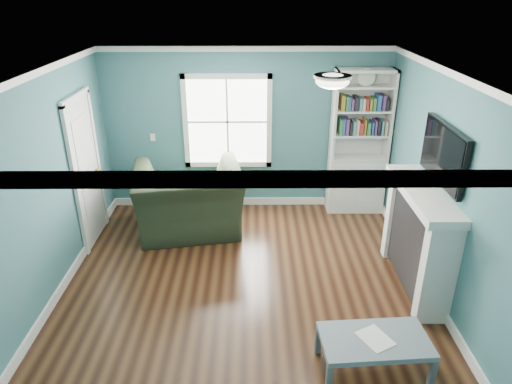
{
  "coord_description": "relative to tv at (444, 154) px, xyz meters",
  "views": [
    {
      "loc": [
        0.09,
        -4.52,
        3.42
      ],
      "look_at": [
        0.13,
        0.4,
        1.18
      ],
      "focal_mm": 32.0,
      "sensor_mm": 36.0,
      "label": 1
    }
  ],
  "objects": [
    {
      "name": "floor",
      "position": [
        -2.2,
        -0.2,
        -1.72
      ],
      "size": [
        5.0,
        5.0,
        0.0
      ],
      "primitive_type": "plane",
      "color": "black",
      "rests_on": "ground"
    },
    {
      "name": "room_walls",
      "position": [
        -2.2,
        -0.2,
        -0.14
      ],
      "size": [
        5.0,
        5.0,
        5.0
      ],
      "color": "#336D6B",
      "rests_on": "ground"
    },
    {
      "name": "trim",
      "position": [
        -2.2,
        -0.2,
        -0.49
      ],
      "size": [
        4.5,
        5.0,
        2.6
      ],
      "color": "white",
      "rests_on": "ground"
    },
    {
      "name": "window",
      "position": [
        -2.5,
        2.29,
        -0.27
      ],
      "size": [
        1.4,
        0.06,
        1.5
      ],
      "color": "white",
      "rests_on": "room_walls"
    },
    {
      "name": "bookshelf",
      "position": [
        -0.43,
        2.1,
        -0.8
      ],
      "size": [
        0.9,
        0.35,
        2.31
      ],
      "color": "silver",
      "rests_on": "ground"
    },
    {
      "name": "fireplace",
      "position": [
        -0.12,
        0.0,
        -1.09
      ],
      "size": [
        0.44,
        1.58,
        1.3
      ],
      "color": "black",
      "rests_on": "ground"
    },
    {
      "name": "tv",
      "position": [
        0.0,
        0.0,
        0.0
      ],
      "size": [
        0.06,
        1.1,
        0.65
      ],
      "primitive_type": "cube",
      "color": "black",
      "rests_on": "fireplace"
    },
    {
      "name": "door",
      "position": [
        -4.42,
        1.2,
        -0.65
      ],
      "size": [
        0.12,
        0.98,
        2.17
      ],
      "color": "silver",
      "rests_on": "ground"
    },
    {
      "name": "ceiling_fixture",
      "position": [
        -1.3,
        -0.1,
        0.82
      ],
      "size": [
        0.38,
        0.38,
        0.15
      ],
      "color": "white",
      "rests_on": "room_walls"
    },
    {
      "name": "light_switch",
      "position": [
        -3.7,
        2.28,
        -0.52
      ],
      "size": [
        0.08,
        0.01,
        0.12
      ],
      "primitive_type": "cube",
      "color": "white",
      "rests_on": "room_walls"
    },
    {
      "name": "recliner",
      "position": [
        -3.05,
        1.4,
        -1.06
      ],
      "size": [
        1.68,
        1.24,
        1.34
      ],
      "primitive_type": "imported",
      "rotation": [
        0.0,
        0.0,
        -2.97
      ],
      "color": "black",
      "rests_on": "ground"
    },
    {
      "name": "coffee_table",
      "position": [
        -0.95,
        -1.38,
        -1.4
      ],
      "size": [
        1.06,
        0.62,
        0.37
      ],
      "rotation": [
        0.0,
        0.0,
        0.06
      ],
      "color": "#4D565D",
      "rests_on": "ground"
    },
    {
      "name": "paper_sheet",
      "position": [
        -0.95,
        -1.38,
        -1.35
      ],
      "size": [
        0.37,
        0.4,
        0.0
      ],
      "primitive_type": "cube",
      "rotation": [
        0.0,
        0.0,
        0.49
      ],
      "color": "white",
      "rests_on": "coffee_table"
    }
  ]
}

